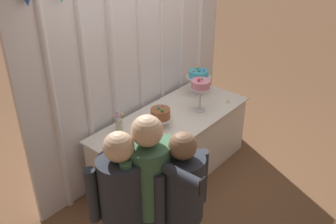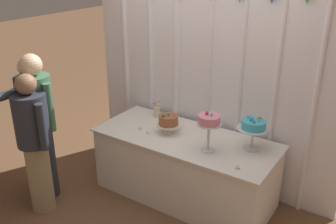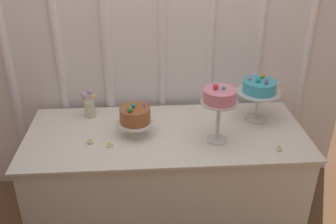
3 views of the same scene
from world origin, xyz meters
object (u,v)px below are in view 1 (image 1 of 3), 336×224
cake_display_center (200,86)px  cake_display_leftmost (160,115)px  tealight_far_left (149,140)px  flower_vase (119,122)px  guest_man_dark_suit (181,210)px  tealight_near_right (228,101)px  guest_girl_blue_dress (124,213)px  guest_man_pink_jacket (149,201)px  cake_display_rightmost (199,75)px  tealight_near_left (160,136)px  cake_table (172,145)px

cake_display_center → cake_display_leftmost: bearing=167.5°
cake_display_leftmost → tealight_far_left: (-0.31, -0.10, -0.13)m
cake_display_center → flower_vase: size_ratio=1.92×
guest_man_dark_suit → tealight_near_right: bearing=21.8°
tealight_near_right → guest_girl_blue_dress: size_ratio=0.03×
cake_display_center → tealight_far_left: bearing=178.5°
cake_display_leftmost → flower_vase: cake_display_leftmost is taller
cake_display_leftmost → guest_girl_blue_dress: guest_girl_blue_dress is taller
flower_vase → tealight_near_right: flower_vase is taller
guest_man_pink_jacket → guest_girl_blue_dress: bearing=154.4°
guest_man_dark_suit → cake_display_center: bearing=31.1°
cake_display_rightmost → tealight_near_right: (0.04, -0.42, -0.24)m
cake_display_rightmost → guest_man_dark_suit: size_ratio=0.23×
flower_vase → guest_man_dark_suit: (-0.59, -1.31, -0.01)m
cake_display_rightmost → guest_girl_blue_dress: (-2.17, -0.89, -0.13)m
flower_vase → guest_man_pink_jacket: (-0.74, -1.11, 0.07)m
guest_man_pink_jacket → guest_girl_blue_dress: (-0.18, 0.09, -0.04)m
flower_vase → guest_girl_blue_dress: bearing=-132.0°
cake_display_center → guest_man_dark_suit: 1.76m
tealight_near_right → guest_man_dark_suit: size_ratio=0.03×
guest_man_pink_jacket → cake_display_leftmost: bearing=37.3°
cake_display_leftmost → guest_girl_blue_dress: (-1.27, -0.74, -0.02)m
flower_vase → tealight_near_left: flower_vase is taller
tealight_near_left → guest_man_dark_suit: guest_man_dark_suit is taller
cake_display_leftmost → tealight_near_left: (-0.17, -0.15, -0.13)m
cake_display_rightmost → flower_vase: (-1.25, 0.13, -0.16)m
cake_table → cake_display_leftmost: (-0.21, -0.01, 0.51)m
cake_table → cake_display_rightmost: size_ratio=5.61×
cake_display_rightmost → guest_man_pink_jacket: (-1.99, -0.98, -0.09)m
cake_display_leftmost → cake_display_center: (0.55, -0.12, 0.17)m
cake_table → tealight_far_left: size_ratio=43.24×
cake_display_leftmost → tealight_near_left: cake_display_leftmost is taller
tealight_near_left → guest_man_dark_suit: bearing=-131.2°
cake_table → guest_girl_blue_dress: 1.73m
tealight_near_left → guest_man_dark_suit: (-0.77, -0.88, 0.07)m
cake_display_leftmost → cake_display_center: size_ratio=0.63×
cake_display_leftmost → tealight_near_left: bearing=-139.7°
cake_table → guest_girl_blue_dress: bearing=-153.3°
cake_display_leftmost → cake_display_rightmost: bearing=9.5°
cake_display_leftmost → guest_girl_blue_dress: size_ratio=0.17×
cake_display_rightmost → tealight_near_left: cake_display_rightmost is taller
cake_display_center → guest_man_pink_jacket: guest_man_pink_jacket is taller
cake_table → guest_man_dark_suit: 1.61m
cake_display_center → guest_man_dark_suit: guest_man_dark_suit is taller
tealight_far_left → cake_display_leftmost: bearing=18.2°
cake_display_leftmost → flower_vase: 0.45m
cake_display_leftmost → guest_man_pink_jacket: size_ratio=0.16×
cake_table → cake_display_center: (0.34, -0.13, 0.68)m
flower_vase → tealight_far_left: size_ratio=4.77×
cake_table → flower_vase: size_ratio=9.07×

